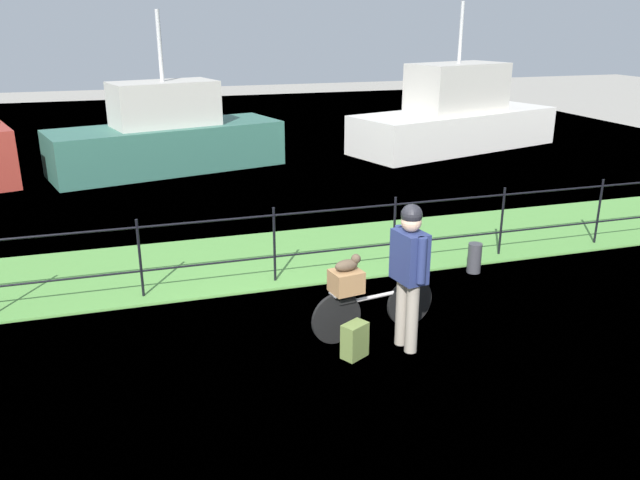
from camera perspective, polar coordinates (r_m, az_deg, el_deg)
ground_plane at (r=7.14m, az=0.33°, el=-10.48°), size 60.00×60.00×0.00m
grass_strip at (r=9.91m, az=-5.24°, el=-1.70°), size 27.00×2.40×0.03m
harbor_water at (r=16.79m, az=-10.58°, el=6.68°), size 30.00×30.00×0.00m
iron_fence at (r=8.86m, az=-4.09°, el=0.04°), size 18.04×0.04×1.10m
bicycle_main at (r=7.53m, az=4.70°, el=-6.11°), size 1.59×0.32×0.61m
wooden_crate at (r=7.19m, az=2.34°, el=-3.69°), size 0.38×0.34×0.25m
terrier_dog at (r=7.13m, az=2.54°, el=-2.15°), size 0.32×0.18×0.18m
cyclist_person at (r=7.00m, az=7.94°, el=-2.19°), size 0.32×0.53×1.68m
backpack_on_paving at (r=7.09m, az=3.10°, el=-8.90°), size 0.33×0.29×0.40m
mooring_bollard at (r=9.60m, az=13.57°, el=-1.56°), size 0.20×0.20×0.44m
moored_boat_mid at (r=16.13m, az=-13.46°, el=8.83°), size 5.77×3.16×3.72m
moored_boat_far at (r=18.78m, az=11.92°, el=10.54°), size 6.53×3.74×3.96m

